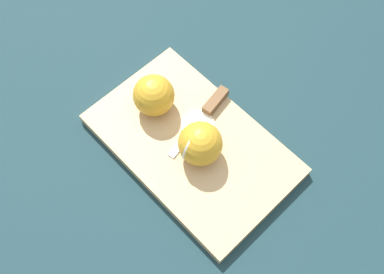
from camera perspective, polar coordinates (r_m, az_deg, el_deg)
ground_plane at (r=0.86m, az=0.00°, el=-1.26°), size 4.00×4.00×0.00m
cutting_board at (r=0.85m, az=0.00°, el=-0.94°), size 0.42×0.31×0.02m
apple_half_left at (r=0.85m, az=-4.88°, el=5.27°), size 0.08×0.08×0.08m
apple_half_right at (r=0.79m, az=0.87°, el=-0.94°), size 0.08×0.08×0.08m
knife at (r=0.87m, az=2.50°, el=3.94°), size 0.08×0.17×0.02m
apple_slice at (r=0.85m, az=0.75°, el=1.51°), size 0.06×0.06×0.01m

